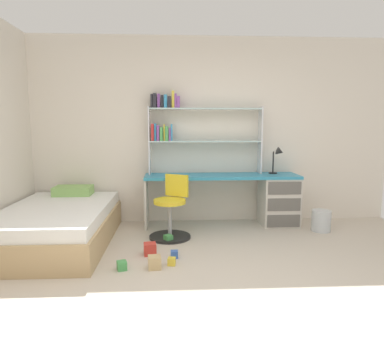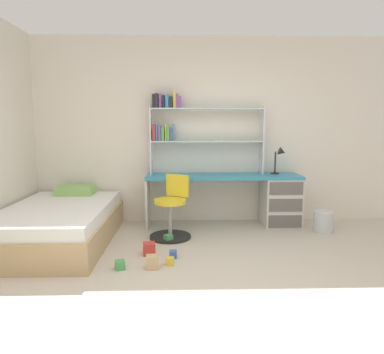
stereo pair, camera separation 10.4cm
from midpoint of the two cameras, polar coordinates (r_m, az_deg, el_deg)
ground_plane at (r=2.96m, az=4.49°, el=-20.03°), size 5.70×6.01×0.02m
room_shell at (r=3.94m, az=-15.38°, el=6.98°), size 5.70×6.01×2.65m
desk at (r=5.06m, az=12.20°, el=-3.12°), size 2.14×0.52×0.72m
bookshelf_hutch at (r=4.96m, az=-0.03°, el=8.59°), size 1.59×0.22×1.15m
desk_lamp at (r=5.10m, az=14.76°, el=3.29°), size 0.20×0.17×0.38m
swivel_chair at (r=4.43m, az=-2.69°, el=-5.92°), size 0.52×0.52×0.78m
bed_platform at (r=4.51m, az=-20.24°, el=-7.23°), size 1.21×1.95×0.58m
waste_bin at (r=5.02m, az=21.13°, el=-6.78°), size 0.25×0.25×0.28m
toy_block_green_0 at (r=4.33m, az=-3.18°, el=-9.93°), size 0.12×0.12×0.09m
toy_block_yellow_1 at (r=3.65m, az=-2.78°, el=-13.53°), size 0.09×0.09×0.08m
toy_block_natural_2 at (r=3.58m, az=-5.57°, el=-13.60°), size 0.14×0.14×0.13m
toy_block_red_3 at (r=3.94m, az=-6.22°, el=-11.53°), size 0.15×0.15×0.13m
toy_block_blue_4 at (r=3.83m, az=-2.30°, el=-12.44°), size 0.08×0.08×0.08m
toy_block_green_5 at (r=3.60m, az=-10.79°, el=-13.87°), size 0.11×0.11×0.09m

